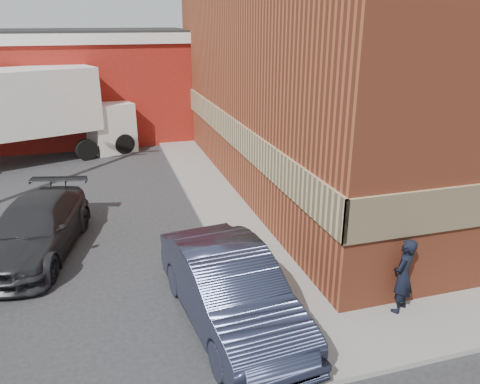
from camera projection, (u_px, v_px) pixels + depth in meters
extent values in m
plane|color=#28282B|center=(274.00, 330.00, 9.79)|extent=(90.00, 90.00, 0.00)
cube|color=#974026|center=(398.00, 62.00, 18.58)|extent=(14.00, 18.00, 9.00)
cube|color=tan|center=(228.00, 128.00, 17.47)|extent=(0.08, 18.16, 1.00)
cube|color=gray|center=(207.00, 186.00, 18.02)|extent=(1.80, 18.00, 0.12)
cube|color=maroon|center=(41.00, 90.00, 25.28)|extent=(16.00, 8.00, 5.00)
cube|color=silver|center=(34.00, 37.00, 24.32)|extent=(16.30, 8.30, 0.50)
cube|color=black|center=(33.00, 30.00, 24.22)|extent=(16.00, 8.00, 0.10)
imported|color=black|center=(403.00, 276.00, 9.99)|extent=(0.75, 0.68, 1.71)
imported|color=#2A2E46|center=(230.00, 290.00, 9.74)|extent=(2.29, 5.21, 1.66)
imported|color=#28282B|center=(35.00, 229.00, 12.77)|extent=(3.19, 5.42, 1.47)
cube|color=white|center=(18.00, 102.00, 20.17)|extent=(6.92, 4.60, 2.79)
cube|color=#1A6323|center=(27.00, 117.00, 19.34)|extent=(5.86, 2.13, 0.86)
cube|color=white|center=(114.00, 126.00, 23.04)|extent=(2.62, 2.87, 2.36)
cylinder|color=black|center=(87.00, 150.00, 21.46)|extent=(1.02, 0.63, 0.96)
cylinder|color=black|center=(72.00, 140.00, 23.08)|extent=(1.02, 0.63, 0.96)
cylinder|color=black|center=(124.00, 144.00, 22.47)|extent=(1.02, 0.63, 0.96)
cylinder|color=black|center=(107.00, 135.00, 24.09)|extent=(1.02, 0.63, 0.96)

